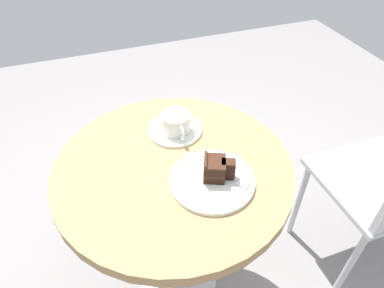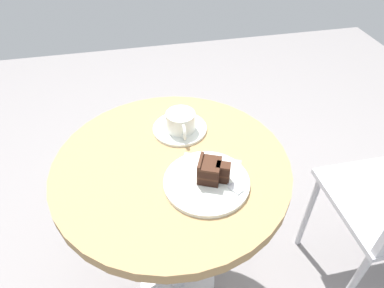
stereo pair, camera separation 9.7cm
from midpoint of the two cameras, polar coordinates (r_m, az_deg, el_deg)
ground_plane at (r=1.54m, az=-4.10°, el=-22.24°), size 4.40×4.40×0.01m
cafe_table at (r=1.06m, az=-5.60°, el=-8.26°), size 0.68×0.68×0.69m
saucer at (r=1.07m, az=-5.42°, el=2.28°), size 0.17×0.17×0.01m
coffee_cup at (r=1.04m, az=-5.29°, el=3.50°), size 0.12×0.09×0.06m
teaspoon at (r=1.12m, az=-5.18°, el=4.40°), size 0.02×0.09×0.00m
cake_plate at (r=0.91m, az=0.31°, el=-6.23°), size 0.23×0.23×0.01m
cake_slice at (r=0.89m, az=1.00°, el=-4.28°), size 0.08×0.09×0.06m
fork at (r=0.91m, az=3.38°, el=-5.72°), size 0.13×0.09×0.00m
napkin at (r=0.92m, az=0.40°, el=-5.77°), size 0.22×0.22×0.00m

